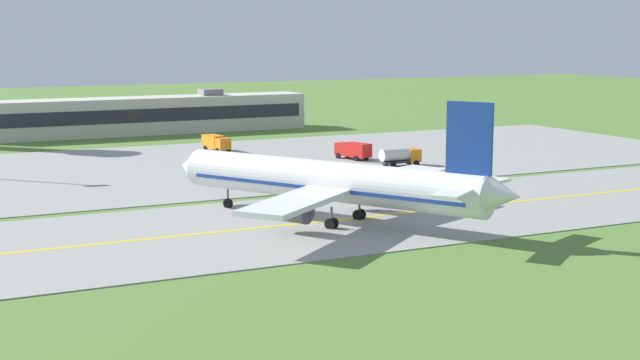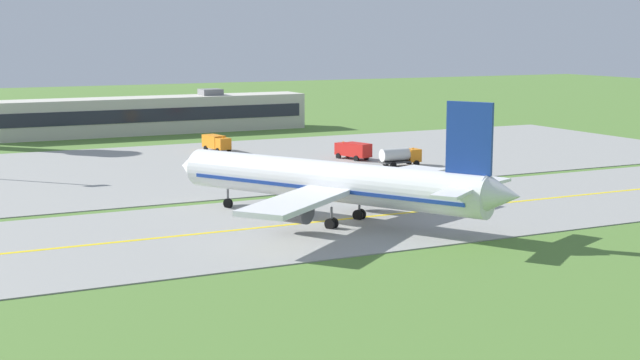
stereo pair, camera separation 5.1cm
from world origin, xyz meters
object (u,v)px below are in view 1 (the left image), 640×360
airplane_lead (333,182)px  service_truck_fuel (353,150)px  service_truck_catering (400,156)px  service_truck_baggage (216,142)px

airplane_lead → service_truck_fuel: bearing=59.2°
service_truck_catering → airplane_lead: bearing=-130.9°
airplane_lead → service_truck_fuel: airplane_lead is taller
service_truck_fuel → service_truck_catering: service_truck_catering is taller
airplane_lead → service_truck_fuel: size_ratio=5.67×
airplane_lead → service_truck_baggage: bearing=81.9°
service_truck_fuel → service_truck_baggage: bearing=130.4°
airplane_lead → service_truck_fuel: 45.57m
service_truck_catering → service_truck_baggage: bearing=123.8°
airplane_lead → service_truck_catering: 39.92m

